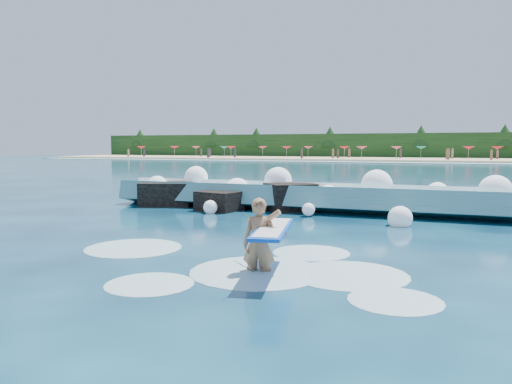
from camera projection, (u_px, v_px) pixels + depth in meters
ground at (184, 236)px, 14.76m from camera, size 200.00×200.00×0.00m
beach at (411, 160)px, 86.78m from camera, size 140.00×20.00×0.40m
wet_band at (405, 163)px, 76.64m from camera, size 140.00×5.00×0.08m
treeline at (416, 146)px, 95.80m from camera, size 140.00×4.00×5.00m
breaking_wave at (302, 198)px, 20.89m from camera, size 16.53×2.64×1.42m
rock_cluster at (219, 198)px, 21.44m from camera, size 8.24×3.21×1.31m
surfer_with_board at (262, 241)px, 10.36m from camera, size 1.24×3.06×1.93m
wave_spray at (308, 188)px, 20.66m from camera, size 15.07×4.34×1.90m
surf_foam at (249, 266)px, 11.11m from camera, size 9.01×5.78×0.15m
beach_umbrellas at (413, 148)px, 88.09m from camera, size 112.07×6.74×0.50m
beachgoers at (425, 155)px, 83.90m from camera, size 108.95×14.00×1.93m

